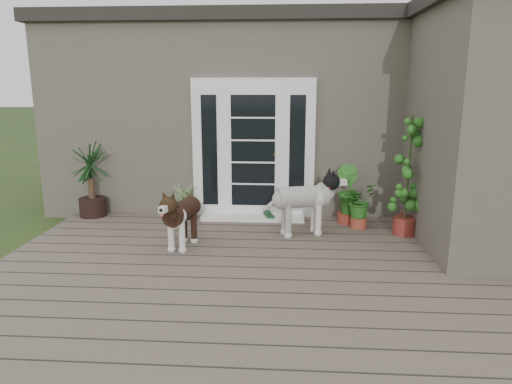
{
  "coord_description": "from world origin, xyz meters",
  "views": [
    {
      "loc": [
        0.33,
        -4.66,
        2.18
      ],
      "look_at": [
        -0.1,
        1.75,
        0.7
      ],
      "focal_mm": 33.02,
      "sensor_mm": 36.0,
      "label": 1
    }
  ],
  "objects": [
    {
      "name": "spider_plant",
      "position": [
        -1.28,
        2.4,
        0.43
      ],
      "size": [
        0.68,
        0.68,
        0.61
      ],
      "primitive_type": null,
      "rotation": [
        0.0,
        0.0,
        -0.19
      ],
      "color": "#889B5F",
      "rests_on": "deck"
    },
    {
      "name": "brindle_dog",
      "position": [
        -1.0,
        1.04,
        0.47
      ],
      "size": [
        0.52,
        0.9,
        0.7
      ],
      "primitive_type": null,
      "rotation": [
        0.0,
        0.0,
        2.94
      ],
      "color": "#311B12",
      "rests_on": "deck"
    },
    {
      "name": "clog_right",
      "position": [
        0.31,
        2.36,
        0.16
      ],
      "size": [
        0.13,
        0.26,
        0.08
      ],
      "primitive_type": null,
      "rotation": [
        0.0,
        0.0,
        0.01
      ],
      "color": "#173A19",
      "rests_on": "deck"
    },
    {
      "name": "door_step",
      "position": [
        -0.2,
        2.4,
        0.14
      ],
      "size": [
        1.6,
        0.4,
        0.05
      ],
      "primitive_type": "cube",
      "color": "white",
      "rests_on": "deck"
    },
    {
      "name": "deck",
      "position": [
        0.0,
        0.4,
        0.06
      ],
      "size": [
        6.2,
        4.6,
        0.12
      ],
      "primitive_type": "cube",
      "color": "#6B5B4C",
      "rests_on": "ground"
    },
    {
      "name": "door_unit",
      "position": [
        -0.2,
        2.6,
        1.19
      ],
      "size": [
        1.9,
        0.14,
        2.15
      ],
      "primitive_type": "cube",
      "color": "white",
      "rests_on": "deck"
    },
    {
      "name": "yucca",
      "position": [
        -2.75,
        2.4,
        0.7
      ],
      "size": [
        0.82,
        0.82,
        1.15
      ],
      "primitive_type": null,
      "rotation": [
        0.0,
        0.0,
        -0.02
      ],
      "color": "black",
      "rests_on": "deck"
    },
    {
      "name": "clog_left",
      "position": [
        0.06,
        2.4,
        0.17
      ],
      "size": [
        0.25,
        0.36,
        0.1
      ],
      "primitive_type": null,
      "rotation": [
        0.0,
        0.0,
        0.3
      ],
      "color": "#16381B",
      "rests_on": "deck"
    },
    {
      "name": "herb_b",
      "position": [
        1.23,
        2.27,
        0.45
      ],
      "size": [
        0.62,
        0.62,
        0.66
      ],
      "primitive_type": "imported",
      "rotation": [
        0.0,
        0.0,
        2.28
      ],
      "color": "#16501B",
      "rests_on": "deck"
    },
    {
      "name": "roof_main",
      "position": [
        0.0,
        4.65,
        3.2
      ],
      "size": [
        7.6,
        4.2,
        0.2
      ],
      "primitive_type": "cube",
      "color": "#2D2826",
      "rests_on": "house_main"
    },
    {
      "name": "sapling",
      "position": [
        1.99,
        1.78,
        0.98
      ],
      "size": [
        0.65,
        0.65,
        1.72
      ],
      "primitive_type": null,
      "rotation": [
        0.0,
        0.0,
        0.35
      ],
      "color": "#244E16",
      "rests_on": "deck"
    },
    {
      "name": "house_wing",
      "position": [
        2.9,
        1.5,
        1.55
      ],
      "size": [
        1.6,
        2.4,
        3.1
      ],
      "primitive_type": "cube",
      "color": "#665E54",
      "rests_on": "ground"
    },
    {
      "name": "herb_c",
      "position": [
        2.23,
        2.4,
        0.39
      ],
      "size": [
        0.4,
        0.4,
        0.55
      ],
      "primitive_type": "imported",
      "rotation": [
        0.0,
        0.0,
        4.57
      ],
      "color": "#22661D",
      "rests_on": "deck"
    },
    {
      "name": "house_main",
      "position": [
        0.0,
        4.65,
        1.55
      ],
      "size": [
        7.4,
        4.0,
        3.1
      ],
      "primitive_type": "cube",
      "color": "#665E54",
      "rests_on": "ground"
    },
    {
      "name": "white_dog",
      "position": [
        0.55,
        1.66,
        0.52
      ],
      "size": [
        1.03,
        0.67,
        0.79
      ],
      "primitive_type": null,
      "rotation": [
        0.0,
        0.0,
        -1.27
      ],
      "color": "silver",
      "rests_on": "deck"
    },
    {
      "name": "herb_a",
      "position": [
        1.39,
        2.04,
        0.42
      ],
      "size": [
        0.66,
        0.66,
        0.59
      ],
      "primitive_type": "imported",
      "rotation": [
        0.0,
        0.0,
        0.77
      ],
      "color": "#205718",
      "rests_on": "deck"
    }
  ]
}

